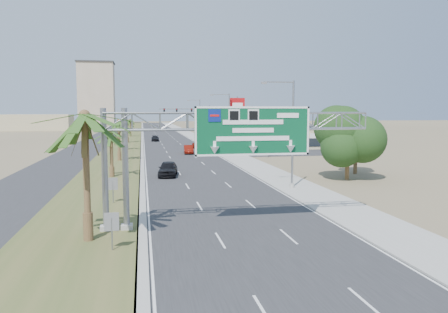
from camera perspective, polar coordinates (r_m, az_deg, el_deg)
name	(u,v)px	position (r m, az deg, el deg)	size (l,w,h in m)	color
ground	(298,287)	(18.97, 9.62, -16.48)	(600.00, 600.00, 0.00)	#8C7A59
road	(164,136)	(126.78, -7.81, 2.62)	(12.00, 300.00, 0.02)	#28282B
sidewalk_right	(194,136)	(127.48, -3.99, 2.70)	(4.00, 300.00, 0.10)	#9E9B93
median_grass	(129,137)	(126.69, -12.34, 2.56)	(7.00, 300.00, 0.12)	#425324
opposing_road	(103,137)	(127.09, -15.50, 2.47)	(8.00, 300.00, 0.02)	#28282B
sign_gantry	(227,130)	(26.87, 0.36, 3.48)	(16.75, 1.24, 7.50)	gray
palm_near	(85,116)	(24.61, -17.75, 5.01)	(5.70, 5.70, 8.35)	brown
palm_row_b	(111,133)	(48.60, -14.55, 3.02)	(3.99, 3.99, 5.95)	brown
palm_row_c	(119,122)	(64.53, -13.61, 4.40)	(3.99, 3.99, 6.75)	brown
palm_row_d	(124,126)	(82.54, -12.95, 3.85)	(3.99, 3.99, 5.45)	brown
palm_row_e	(127,121)	(101.50, -12.53, 4.60)	(3.99, 3.99, 6.15)	brown
palm_row_f	(130,120)	(126.49, -12.16, 4.67)	(3.99, 3.99, 5.75)	brown
streetlight_near	(291,139)	(40.80, 8.69, 2.34)	(3.27, 0.44, 10.00)	gray
streetlight_mid	(228,127)	(69.78, 0.52, 3.87)	(3.27, 0.44, 10.00)	gray
streetlight_far	(199,122)	(105.32, -3.27, 4.56)	(3.27, 0.44, 10.00)	gray
signal_mast	(199,123)	(89.15, -3.31, 4.41)	(10.28, 0.71, 8.00)	gray
store_building	(287,138)	(87.26, 8.25, 2.45)	(18.00, 10.00, 4.00)	#CBB989
oak_near	(348,137)	(47.49, 15.90, 2.47)	(4.50, 4.50, 6.80)	brown
oak_far	(356,141)	(52.45, 16.86, 1.97)	(3.50, 3.50, 5.60)	brown
median_signback_a	(112,225)	(23.21, -14.47, -8.61)	(0.75, 0.08, 2.08)	gray
median_signback_b	(113,186)	(34.98, -14.31, -3.72)	(0.75, 0.08, 2.08)	gray
tower_distant	(97,94)	(267.87, -16.30, 7.90)	(20.00, 16.00, 35.00)	tan
building_distant_left	(38,122)	(180.70, -23.08, 4.13)	(24.00, 14.00, 6.00)	#CBB989
building_distant_right	(242,124)	(160.62, 2.41, 4.25)	(20.00, 12.00, 5.00)	#CBB989
car_left_lane	(168,169)	(48.92, -7.34, -1.60)	(1.97, 4.89, 1.67)	black
car_mid_lane	(189,150)	(74.41, -4.66, 0.92)	(1.53, 4.39, 1.45)	#6A1209
car_right_lane	(199,145)	(83.83, -3.23, 1.45)	(2.23, 4.84, 1.35)	gray
car_far	(155,139)	(106.63, -8.98, 2.34)	(1.82, 4.48, 1.30)	black
pole_sign_red_near	(237,109)	(70.91, 1.75, 6.21)	(2.41, 0.43, 9.54)	gray
pole_sign_blue	(267,127)	(68.34, 5.70, 3.89)	(2.02, 0.67, 6.72)	gray
pole_sign_red_far	(210,113)	(106.26, -1.88, 5.71)	(2.21, 0.39, 8.61)	gray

